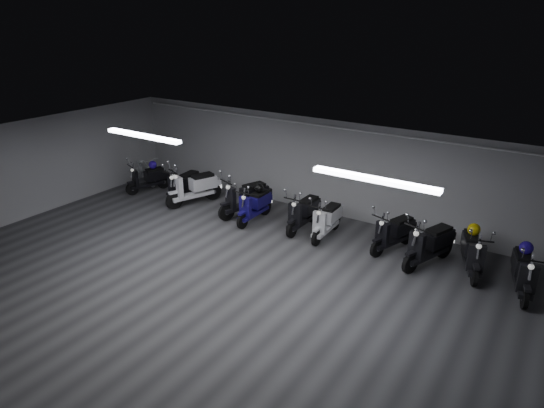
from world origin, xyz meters
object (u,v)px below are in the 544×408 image
Objects in this scene: scooter_7 at (394,227)px; scooter_8 at (430,238)px; scooter_10 at (525,266)px; scooter_9 at (473,246)px; scooter_0 at (147,174)px; helmet_0 at (259,188)px; scooter_3 at (245,192)px; scooter_4 at (254,200)px; bicycle at (144,166)px; scooter_6 at (327,215)px; helmet_3 at (153,165)px; helmet_2 at (474,229)px; scooter_2 at (193,182)px; scooter_5 at (304,207)px; scooter_1 at (183,181)px; helmet_1 at (526,248)px.

scooter_7 is 1.00m from scooter_8.
scooter_9 is at bearing 148.89° from scooter_10.
scooter_0 is 5.93× the size of helmet_0.
helmet_0 is (0.48, 0.02, 0.21)m from scooter_3.
scooter_4 is 5.21m from bicycle.
scooter_7 is (8.30, 0.39, 0.03)m from scooter_0.
helmet_0 is at bearing 161.58° from scooter_9.
helmet_3 is (-6.49, 0.06, 0.25)m from scooter_6.
scooter_8 is (9.26, 0.12, 0.10)m from scooter_0.
bicycle is 10.89m from helmet_2.
scooter_4 is 1.01× the size of scooter_7.
scooter_5 is (3.77, 0.24, -0.07)m from scooter_2.
scooter_8 reaches higher than scooter_0.
scooter_2 is at bearing -82.03° from bicycle.
helmet_3 is at bearing -93.51° from bicycle.
scooter_9 is 10.10m from helmet_3.
scooter_4 is at bearing -6.58° from scooter_1.
scooter_6 is 0.94× the size of bicycle.
helmet_1 is at bearing 1.41° from scooter_4.
scooter_5 is 1.00× the size of scooter_9.
scooter_3 is at bearing -158.15° from scooter_7.
scooter_7 is 2.99m from scooter_10.
scooter_6 reaches higher than scooter_7.
scooter_2 is 1.15× the size of scooter_6.
scooter_0 is 6.15× the size of helmet_3.
scooter_3 is 1.03× the size of scooter_8.
helmet_1 is (2.90, -0.16, 0.31)m from scooter_7.
scooter_3 is (3.90, 0.17, 0.12)m from scooter_0.
scooter_0 reaches higher than helmet_2.
scooter_4 is 0.97× the size of scooter_5.
scooter_8 is at bearing 19.23° from scooter_3.
bicycle is (-0.79, 0.58, -0.02)m from scooter_0.
helmet_1 is (5.38, -0.01, 0.29)m from scooter_5.
scooter_9 is (0.92, 0.21, -0.04)m from scooter_8.
scooter_5 is 1.04× the size of scooter_6.
scooter_8 is at bearing 21.40° from scooter_0.
helmet_3 is (0.87, -0.37, 0.30)m from bicycle.
scooter_1 is 6.69m from scooter_7.
scooter_0 is 5.71× the size of helmet_2.
helmet_1 is at bearing 0.03° from scooter_5.
scooter_3 reaches higher than helmet_3.
scooter_6 reaches higher than helmet_2.
scooter_9 is 6.36× the size of helmet_1.
bicycle is 6.86× the size of helmet_3.
scooter_2 is 1.02× the size of scooter_3.
scooter_10 is at bearing -76.07° from helmet_1.
helmet_2 is at bearing 48.46° from scooter_8.
scooter_7 is at bearing 5.88° from scooter_6.
helmet_0 is (4.38, 0.19, 0.33)m from scooter_0.
scooter_3 is at bearing 23.16° from scooter_0.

